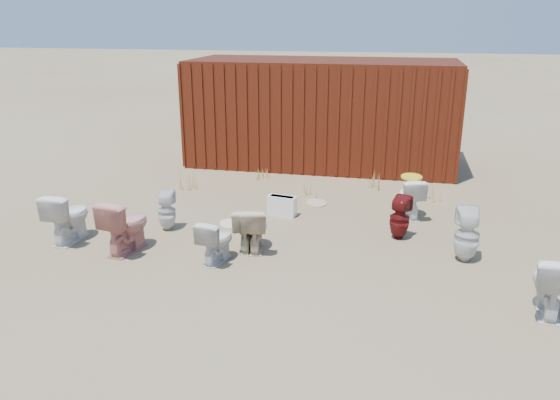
% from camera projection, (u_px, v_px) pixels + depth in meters
% --- Properties ---
extents(ground, '(100.00, 100.00, 0.00)m').
position_uv_depth(ground, '(272.00, 247.00, 8.27)').
color(ground, brown).
rests_on(ground, ground).
extents(shipping_container, '(6.00, 2.40, 2.40)m').
position_uv_depth(shipping_container, '(322.00, 113.00, 12.71)').
color(shipping_container, '#4F130D').
rests_on(shipping_container, ground).
extents(toilet_front_a, '(0.49, 0.81, 0.80)m').
position_uv_depth(toilet_front_a, '(68.00, 216.00, 8.37)').
color(toilet_front_a, white).
rests_on(toilet_front_a, ground).
extents(toilet_front_pink, '(0.60, 0.88, 0.82)m').
position_uv_depth(toilet_front_pink, '(126.00, 225.00, 8.00)').
color(toilet_front_pink, tan).
rests_on(toilet_front_pink, ground).
extents(toilet_front_c, '(0.48, 0.69, 0.64)m').
position_uv_depth(toilet_front_c, '(216.00, 240.00, 7.67)').
color(toilet_front_c, silver).
rests_on(toilet_front_c, ground).
extents(toilet_front_maroon, '(0.40, 0.40, 0.68)m').
position_uv_depth(toilet_front_maroon, '(400.00, 218.00, 8.48)').
color(toilet_front_maroon, '#621011').
rests_on(toilet_front_maroon, ground).
extents(toilet_front_e, '(0.50, 0.78, 0.76)m').
position_uv_depth(toilet_front_e, '(550.00, 284.00, 6.30)').
color(toilet_front_e, silver).
rests_on(toilet_front_e, ground).
extents(toilet_back_a, '(0.35, 0.36, 0.65)m').
position_uv_depth(toilet_back_a, '(167.00, 211.00, 8.84)').
color(toilet_back_a, silver).
rests_on(toilet_back_a, ground).
extents(toilet_back_beige_left, '(0.50, 0.71, 0.66)m').
position_uv_depth(toilet_back_beige_left, '(245.00, 228.00, 8.12)').
color(toilet_back_beige_left, beige).
rests_on(toilet_back_beige_left, ground).
extents(toilet_back_beige_right, '(0.49, 0.72, 0.68)m').
position_uv_depth(toilet_back_beige_right, '(255.00, 228.00, 8.07)').
color(toilet_back_beige_right, beige).
rests_on(toilet_back_beige_right, ground).
extents(toilet_back_yellowlid, '(0.57, 0.78, 0.71)m').
position_uv_depth(toilet_back_yellowlid, '(410.00, 197.00, 9.41)').
color(toilet_back_yellowlid, white).
rests_on(toilet_back_yellowlid, ground).
extents(toilet_back_e, '(0.37, 0.37, 0.78)m').
position_uv_depth(toilet_back_e, '(467.00, 235.00, 7.68)').
color(toilet_back_e, silver).
rests_on(toilet_back_e, ground).
extents(yellow_lid, '(0.36, 0.45, 0.02)m').
position_uv_depth(yellow_lid, '(412.00, 177.00, 9.30)').
color(yellow_lid, gold).
rests_on(yellow_lid, toilet_back_yellowlid).
extents(loose_tank, '(0.53, 0.28, 0.35)m').
position_uv_depth(loose_tank, '(282.00, 206.00, 9.54)').
color(loose_tank, white).
rests_on(loose_tank, ground).
extents(loose_lid_near, '(0.55, 0.60, 0.02)m').
position_uv_depth(loose_lid_near, '(316.00, 203.00, 10.19)').
color(loose_lid_near, tan).
rests_on(loose_lid_near, ground).
extents(loose_lid_far, '(0.55, 0.59, 0.02)m').
position_uv_depth(loose_lid_far, '(231.00, 224.00, 9.15)').
color(loose_lid_far, beige).
rests_on(loose_lid_far, ground).
extents(weed_clump_a, '(0.36, 0.36, 0.34)m').
position_uv_depth(weed_clump_a, '(189.00, 181.00, 11.00)').
color(weed_clump_a, '#B09346').
rests_on(weed_clump_a, ground).
extents(weed_clump_b, '(0.32, 0.32, 0.29)m').
position_uv_depth(weed_clump_b, '(311.00, 189.00, 10.59)').
color(weed_clump_b, '#B09346').
rests_on(weed_clump_b, ground).
extents(weed_clump_c, '(0.36, 0.36, 0.30)m').
position_uv_depth(weed_clump_c, '(434.00, 193.00, 10.29)').
color(weed_clump_c, '#B09346').
rests_on(weed_clump_c, ground).
extents(weed_clump_d, '(0.30, 0.30, 0.22)m').
position_uv_depth(weed_clump_d, '(261.00, 174.00, 11.69)').
color(weed_clump_d, '#B09346').
rests_on(weed_clump_d, ground).
extents(weed_clump_e, '(0.34, 0.34, 0.33)m').
position_uv_depth(weed_clump_e, '(371.00, 181.00, 11.01)').
color(weed_clump_e, '#B09346').
rests_on(weed_clump_e, ground).
extents(weed_clump_f, '(0.28, 0.28, 0.27)m').
position_uv_depth(weed_clump_f, '(473.00, 236.00, 8.31)').
color(weed_clump_f, '#B09346').
rests_on(weed_clump_f, ground).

